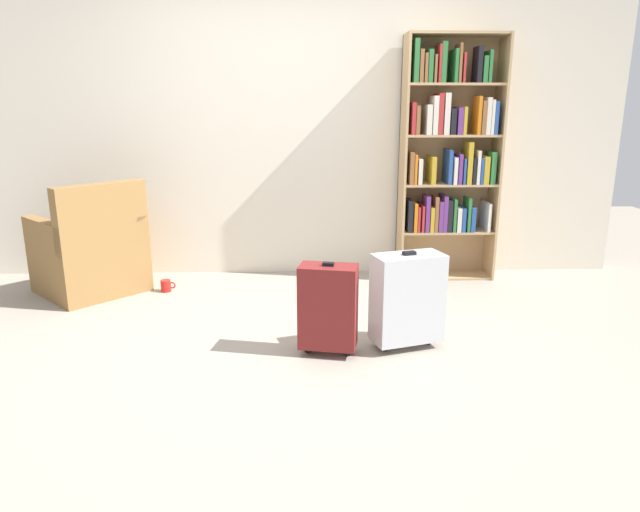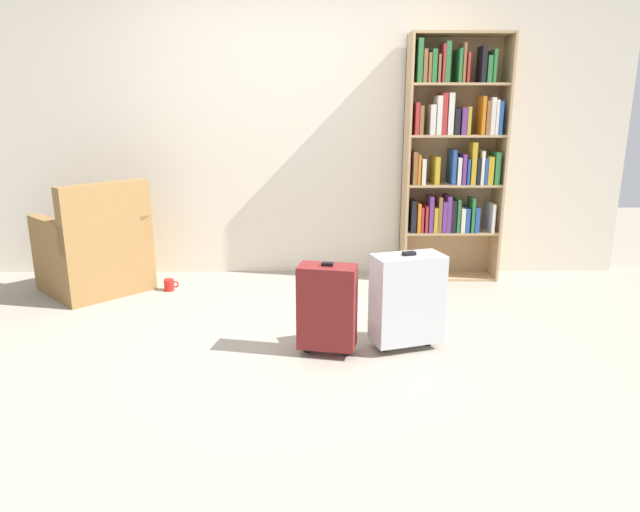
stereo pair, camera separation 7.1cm
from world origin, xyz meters
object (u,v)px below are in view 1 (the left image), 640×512
Objects in this scene: mug at (166,286)px; suitcase_dark_red at (328,307)px; bookshelf at (448,153)px; armchair at (91,254)px; suitcase_silver at (407,298)px.

suitcase_dark_red reaches higher than mug.
bookshelf is 2.58m from mug.
bookshelf is 3.03m from armchair.
armchair reaches higher than mug.
mug is at bearing 135.93° from suitcase_dark_red.
mug is at bearing 147.01° from suitcase_silver.
armchair reaches higher than suitcase_silver.
suitcase_silver reaches higher than mug.
armchair is at bearing -173.05° from bookshelf.
suitcase_dark_red is (1.26, -1.22, 0.25)m from mug.
suitcase_dark_red is at bearing -170.28° from suitcase_silver.
bookshelf reaches higher than mug.
bookshelf is at bearing 6.95° from armchair.
armchair reaches higher than suitcase_dark_red.
suitcase_dark_red is at bearing -44.07° from mug.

